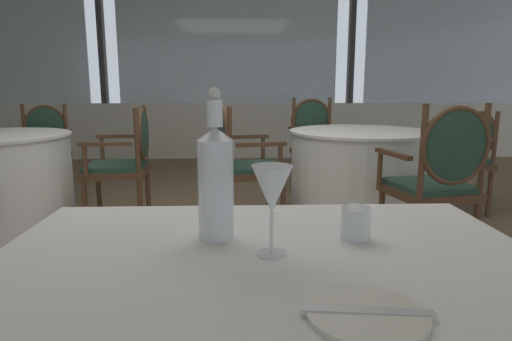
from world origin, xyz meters
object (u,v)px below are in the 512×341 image
Objects in this scene: dining_chair_1_2 at (465,153)px; dining_chair_1_1 at (439,173)px; side_plate at (367,314)px; dining_chair_1_0 at (240,157)px; wine_glass at (272,191)px; dining_chair_0_3 at (127,157)px; dining_chair_0_0 at (42,145)px; water_bottle at (216,179)px; water_tumbler at (356,223)px; dining_chair_1_3 at (315,138)px.

dining_chair_1_1 is at bearing 45.33° from dining_chair_1_2.
side_plate is 2.68m from dining_chair_1_0.
dining_chair_1_0 is 2.01m from dining_chair_1_2.
wine_glass is 0.20× the size of dining_chair_0_3.
wine_glass is 3.41m from dining_chair_1_2.
dining_chair_0_3 is at bearing 44.94° from dining_chair_0_0.
dining_chair_1_2 is at bearing 0.00° from dining_chair_1_0.
water_tumbler is at bearing -2.95° from water_bottle.
water_tumbler reaches higher than side_plate.
wine_glass is (0.12, -0.11, -0.00)m from water_bottle.
dining_chair_0_3 is (1.06, -0.93, 0.02)m from dining_chair_0_0.
dining_chair_1_1 is at bearing -45.15° from dining_chair_1_0.
dining_chair_1_2 is (2.01, 2.71, -0.36)m from water_bottle.
wine_glass reaches higher than side_plate.
dining_chair_1_1 is at bearing 62.28° from side_plate.
water_tumbler is at bearing 137.45° from dining_chair_1_1.
wine_glass is at bearing -42.44° from water_bottle.
side_plate is at bearing 26.39° from dining_chair_0_0.
water_bottle is 0.16m from wine_glass.
dining_chair_1_2 is (0.77, 1.19, -0.06)m from dining_chair_1_1.
wine_glass is 2.00m from dining_chair_1_1.
dining_chair_1_3 is (0.78, 1.19, 0.00)m from dining_chair_1_0.
dining_chair_1_0 is (1.93, -1.00, 0.02)m from dining_chair_0_0.
dining_chair_1_2 is (1.89, 2.82, -0.35)m from wine_glass.
dining_chair_0_0 is (-2.00, 3.41, -0.34)m from wine_glass.
wine_glass reaches higher than dining_chair_0_0.
side_plate is 2.13m from dining_chair_1_1.
dining_chair_1_0 is (0.87, -0.07, 0.00)m from dining_chair_0_3.
water_tumbler is 0.08× the size of dining_chair_1_0.
wine_glass is at bearing -99.99° from dining_chair_1_0.
dining_chair_0_3 is 2.86m from dining_chair_1_2.
dining_chair_1_1 is at bearing 56.48° from dining_chair_0_0.
dining_chair_0_3 is 2.23m from dining_chair_1_1.
dining_chair_1_0 is 0.95× the size of dining_chair_1_1.
water_bottle reaches higher than dining_chair_1_3.
dining_chair_1_0 is (-0.20, 2.67, -0.19)m from side_plate.
dining_chair_1_2 is at bearing 58.20° from water_tumbler.
dining_chair_0_0 is 3.94m from dining_chair_1_2.
dining_chair_1_2 is (1.69, 2.73, -0.25)m from water_tumbler.
dining_chair_1_1 is at bearing -0.00° from dining_chair_1_3.
wine_glass is at bearing -155.01° from water_tumbler.
side_plate is 2.50× the size of water_tumbler.
dining_chair_0_0 reaches higher than water_tumbler.
dining_chair_0_3 is (-1.15, 2.39, -0.22)m from water_tumbler.
dining_chair_1_3 reaches higher than side_plate.
dining_chair_1_1 is (0.92, 1.53, -0.20)m from water_tumbler.
dining_chair_1_2 is (3.90, -0.59, -0.01)m from dining_chair_0_0.
side_plate is at bearing 48.49° from dining_chair_1_2.
dining_chair_0_0 is at bearing 141.02° from dining_chair_1_0.
dining_chair_1_0 is 1.43m from dining_chair_1_1.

